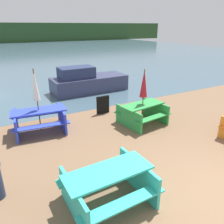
# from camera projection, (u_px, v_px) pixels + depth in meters

# --- Properties ---
(ground_plane) EXTENTS (60.00, 60.00, 0.00)m
(ground_plane) POSITION_uv_depth(u_px,v_px,m) (220.00, 199.00, 4.63)
(ground_plane) COLOR brown
(water) EXTENTS (60.00, 50.00, 0.00)m
(water) POSITION_uv_depth(u_px,v_px,m) (20.00, 52.00, 30.02)
(water) COLOR #425B6B
(water) RESTS_ON ground_plane
(far_treeline) EXTENTS (80.00, 1.60, 4.00)m
(far_treeline) POSITION_uv_depth(u_px,v_px,m) (5.00, 33.00, 45.58)
(far_treeline) COLOR #284723
(far_treeline) RESTS_ON water
(picnic_table_teal) EXTENTS (1.81, 1.43, 0.78)m
(picnic_table_teal) POSITION_uv_depth(u_px,v_px,m) (108.00, 184.00, 4.39)
(picnic_table_teal) COLOR #33B7A8
(picnic_table_teal) RESTS_ON ground_plane
(picnic_table_green) EXTENTS (1.78, 1.57, 0.76)m
(picnic_table_green) POSITION_uv_depth(u_px,v_px,m) (142.00, 112.00, 8.07)
(picnic_table_green) COLOR green
(picnic_table_green) RESTS_ON ground_plane
(picnic_table_blue) EXTENTS (1.92, 1.56, 0.78)m
(picnic_table_blue) POSITION_uv_depth(u_px,v_px,m) (40.00, 118.00, 7.45)
(picnic_table_blue) COLOR blue
(picnic_table_blue) RESTS_ON ground_plane
(umbrella_crimson) EXTENTS (0.27, 0.27, 2.04)m
(umbrella_crimson) POSITION_uv_depth(u_px,v_px,m) (144.00, 84.00, 7.68)
(umbrella_crimson) COLOR brown
(umbrella_crimson) RESTS_ON ground_plane
(umbrella_white) EXTENTS (0.22, 0.22, 2.18)m
(umbrella_white) POSITION_uv_depth(u_px,v_px,m) (35.00, 85.00, 7.02)
(umbrella_white) COLOR brown
(umbrella_white) RESTS_ON ground_plane
(boat) EXTENTS (4.14, 1.64, 1.41)m
(boat) POSITION_uv_depth(u_px,v_px,m) (87.00, 82.00, 11.99)
(boat) COLOR #333856
(boat) RESTS_ON water
(signboard) EXTENTS (0.55, 0.08, 0.75)m
(signboard) POSITION_uv_depth(u_px,v_px,m) (103.00, 105.00, 9.02)
(signboard) COLOR black
(signboard) RESTS_ON ground_plane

